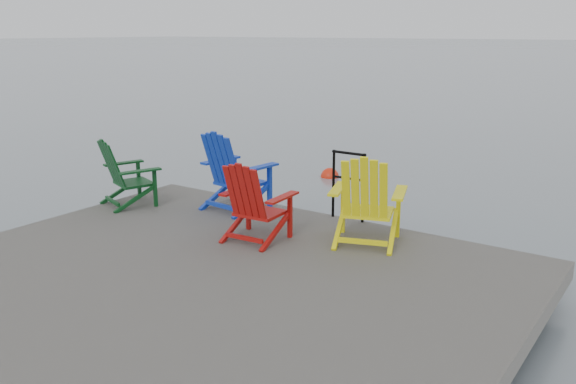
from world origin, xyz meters
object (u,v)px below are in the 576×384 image
Objects in this scene: chair_blue at (233,171)px; chair_red at (254,201)px; chair_green at (125,173)px; buoy_a at (330,177)px; chair_yellow at (367,200)px; handrail at (348,179)px.

chair_red is (1.02, -0.86, -0.07)m from chair_blue.
buoy_a is at bearing 105.16° from chair_green.
chair_yellow reaches higher than chair_green.
chair_blue reaches higher than chair_green.
chair_green reaches higher than handrail.
chair_blue is 1.03× the size of chair_yellow.
chair_blue reaches higher than handrail.
buoy_a is (-1.97, 5.06, -0.98)m from chair_red.
chair_green is 2.40m from chair_red.
chair_blue is 1.15× the size of chair_red.
handrail is at bearing 23.96° from chair_blue.
handrail is at bearing -56.44° from buoy_a.
chair_green is 0.99× the size of chair_red.
chair_green is 1.55m from chair_blue.
chair_red is 1.30m from chair_yellow.
handrail is at bearing 66.33° from chair_red.
chair_red is at bearing 16.29° from chair_green.
chair_blue is (1.38, 0.69, 0.08)m from chair_green.
chair_yellow is at bearing -55.01° from buoy_a.
chair_blue reaches higher than chair_yellow.
chair_blue is at bearing 136.33° from chair_red.
chair_red is 2.54× the size of buoy_a.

